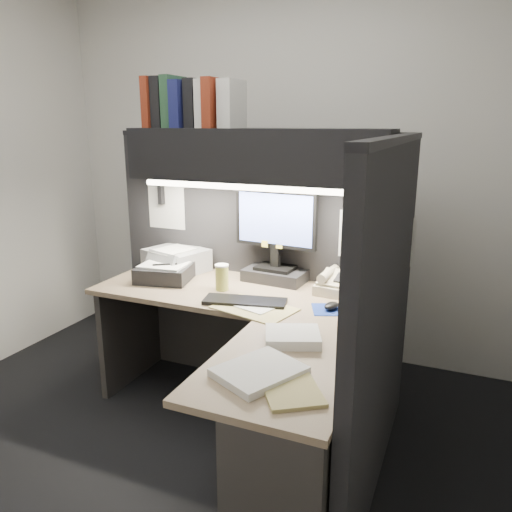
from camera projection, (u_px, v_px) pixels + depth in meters
name	position (u px, v px, depth m)	size (l,w,h in m)	color
floor	(180.00, 450.00, 2.65)	(3.50, 3.50, 0.00)	black
wall_back	(281.00, 170.00, 3.63)	(3.50, 0.04, 2.70)	silver
partition_back	(254.00, 262.00, 3.25)	(1.90, 0.06, 1.60)	black
partition_right	(382.00, 326.00, 2.23)	(0.06, 1.50, 1.60)	black
desk	(253.00, 392.00, 2.37)	(1.70, 1.53, 0.73)	#96845F
overhead_shelf	(256.00, 155.00, 2.88)	(1.55, 0.34, 0.30)	black
task_light_tube	(247.00, 187.00, 2.80)	(0.04, 0.04, 1.32)	white
monitor	(276.00, 246.00, 3.04)	(0.52, 0.26, 0.57)	black
keyboard	(245.00, 301.00, 2.71)	(0.45, 0.15, 0.02)	black
mousepad	(331.00, 310.00, 2.62)	(0.20, 0.18, 0.00)	navy
mouse	(331.00, 306.00, 2.61)	(0.06, 0.10, 0.04)	black
telephone	(339.00, 285.00, 2.87)	(0.24, 0.25, 0.10)	beige
coffee_cup	(222.00, 278.00, 2.91)	(0.08, 0.08, 0.14)	#D4C754
printer	(177.00, 260.00, 3.30)	(0.36, 0.31, 0.15)	#949699
notebook_stack	(164.00, 273.00, 3.09)	(0.32, 0.26, 0.10)	black
open_folder	(254.00, 308.00, 2.63)	(0.41, 0.27, 0.01)	tan
paper_stack_a	(293.00, 337.00, 2.23)	(0.24, 0.20, 0.05)	white
paper_stack_b	(259.00, 371.00, 1.94)	(0.25, 0.32, 0.03)	white
manila_stack	(291.00, 390.00, 1.82)	(0.20, 0.26, 0.01)	tan
binder_row	(192.00, 103.00, 2.96)	(0.60, 0.26, 0.30)	maroon
pinned_papers	(293.00, 242.00, 2.71)	(1.76, 1.31, 0.51)	white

